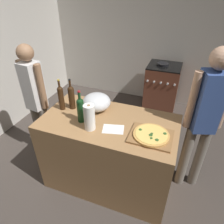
# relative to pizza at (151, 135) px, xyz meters

# --- Properties ---
(ground_plane) EXTENTS (4.39, 3.63, 0.02)m
(ground_plane) POSITION_rel_pizza_xyz_m (-0.59, 0.92, -0.97)
(ground_plane) COLOR #3F3833
(kitchen_wall_rear) EXTENTS (4.39, 0.10, 2.60)m
(kitchen_wall_rear) POSITION_rel_pizza_xyz_m (-0.59, 2.48, 0.34)
(kitchen_wall_rear) COLOR #BCB7AD
(kitchen_wall_rear) RESTS_ON ground_plane
(kitchen_wall_left) EXTENTS (0.10, 3.63, 2.60)m
(kitchen_wall_left) POSITION_rel_pizza_xyz_m (-2.53, 0.92, 0.34)
(kitchen_wall_left) COLOR #BCB7AD
(kitchen_wall_left) RESTS_ON ground_plane
(counter) EXTENTS (1.45, 0.78, 0.93)m
(counter) POSITION_rel_pizza_xyz_m (-0.47, 0.11, -0.49)
(counter) COLOR #9E7247
(counter) RESTS_ON ground_plane
(cutting_board) EXTENTS (0.40, 0.32, 0.02)m
(cutting_board) POSITION_rel_pizza_xyz_m (-0.00, 0.00, -0.02)
(cutting_board) COLOR olive
(cutting_board) RESTS_ON counter
(pizza) EXTENTS (0.34, 0.34, 0.03)m
(pizza) POSITION_rel_pizza_xyz_m (0.00, 0.00, 0.00)
(pizza) COLOR tan
(pizza) RESTS_ON cutting_board
(mixing_bowl) EXTENTS (0.32, 0.32, 0.19)m
(mixing_bowl) POSITION_rel_pizza_xyz_m (-0.68, 0.27, 0.07)
(mixing_bowl) COLOR #B2B2B7
(mixing_bowl) RESTS_ON counter
(paper_towel_roll) EXTENTS (0.11, 0.11, 0.27)m
(paper_towel_roll) POSITION_rel_pizza_xyz_m (-0.60, -0.08, 0.10)
(paper_towel_roll) COLOR white
(paper_towel_roll) RESTS_ON counter
(wine_bottle_green) EXTENTS (0.06, 0.06, 0.36)m
(wine_bottle_green) POSITION_rel_pizza_xyz_m (-1.05, 0.14, 0.13)
(wine_bottle_green) COLOR #331E0F
(wine_bottle_green) RESTS_ON counter
(wine_bottle_dark) EXTENTS (0.08, 0.08, 0.35)m
(wine_bottle_dark) POSITION_rel_pizza_xyz_m (-0.74, 0.01, 0.12)
(wine_bottle_dark) COLOR #143819
(wine_bottle_dark) RESTS_ON counter
(wine_bottle_amber) EXTENTS (0.07, 0.07, 0.36)m
(wine_bottle_amber) POSITION_rel_pizza_xyz_m (-0.96, 0.20, 0.12)
(wine_bottle_amber) COLOR #331E0F
(wine_bottle_amber) RESTS_ON counter
(recipe_sheet) EXTENTS (0.24, 0.20, 0.00)m
(recipe_sheet) POSITION_rel_pizza_xyz_m (-0.38, -0.01, -0.03)
(recipe_sheet) COLOR white
(recipe_sheet) RESTS_ON counter
(stove) EXTENTS (0.58, 0.59, 0.93)m
(stove) POSITION_rel_pizza_xyz_m (-0.16, 2.08, -0.51)
(stove) COLOR brown
(stove) RESTS_ON ground_plane
(person_in_stripes) EXTENTS (0.36, 0.23, 1.60)m
(person_in_stripes) POSITION_rel_pizza_xyz_m (-1.51, 0.25, -0.05)
(person_in_stripes) COLOR slate
(person_in_stripes) RESTS_ON ground_plane
(person_in_red) EXTENTS (0.38, 0.26, 1.72)m
(person_in_red) POSITION_rel_pizza_xyz_m (0.46, 0.41, 0.04)
(person_in_red) COLOR slate
(person_in_red) RESTS_ON ground_plane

